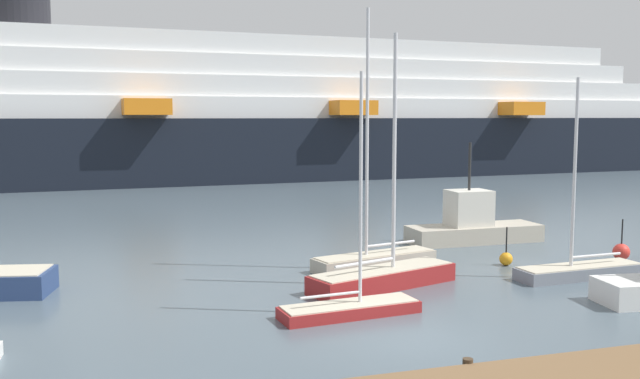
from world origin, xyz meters
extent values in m
plane|color=#4C5B66|center=(0.00, 0.00, 0.00)|extent=(600.00, 600.00, 0.00)
cylinder|color=#423323|center=(0.00, -3.00, 0.25)|extent=(0.24, 0.24, 0.49)
cube|color=maroon|center=(-0.89, 2.55, 0.17)|extent=(4.42, 1.65, 0.35)
cube|color=beige|center=(-0.89, 2.55, 0.37)|extent=(4.24, 1.53, 0.04)
cylinder|color=silver|center=(-0.54, 2.59, 3.82)|extent=(0.10, 0.10, 6.94)
cylinder|color=silver|center=(-1.51, 2.49, 0.70)|extent=(1.94, 0.29, 0.08)
cube|color=gray|center=(8.92, 4.66, 0.22)|extent=(5.12, 1.54, 0.44)
cube|color=beige|center=(8.92, 4.66, 0.46)|extent=(4.92, 1.43, 0.04)
cylinder|color=silver|center=(8.51, 4.64, 3.91)|extent=(0.12, 0.12, 6.93)
cylinder|color=silver|center=(9.65, 4.71, 0.79)|extent=(2.28, 0.23, 0.10)
cube|color=#BCB29E|center=(2.24, 8.42, 0.27)|extent=(5.38, 2.44, 0.55)
cube|color=beige|center=(2.24, 8.42, 0.57)|extent=(5.15, 2.30, 0.04)
cylinder|color=silver|center=(1.83, 8.33, 5.31)|extent=(0.13, 0.13, 9.52)
cylinder|color=silver|center=(2.98, 8.60, 0.90)|extent=(2.31, 0.66, 0.10)
cube|color=maroon|center=(1.38, 5.45, 0.32)|extent=(5.85, 3.17, 0.63)
cube|color=beige|center=(1.38, 5.45, 0.65)|extent=(5.59, 2.98, 0.04)
cylinder|color=silver|center=(1.81, 5.59, 4.72)|extent=(0.14, 0.14, 8.18)
cylinder|color=silver|center=(0.60, 5.19, 0.98)|extent=(2.46, 0.90, 0.11)
cube|color=#BCB29E|center=(8.86, 12.33, 0.40)|extent=(6.47, 2.05, 0.81)
cube|color=silver|center=(8.53, 12.32, 1.65)|extent=(1.96, 1.53, 1.69)
cylinder|color=#262626|center=(8.53, 12.32, 3.63)|extent=(0.13, 0.13, 2.26)
sphere|color=red|center=(12.64, 6.83, 0.35)|extent=(0.69, 0.69, 0.69)
cylinder|color=black|center=(12.64, 6.83, 1.21)|extent=(0.06, 0.06, 1.04)
sphere|color=orange|center=(7.46, 7.32, 0.27)|extent=(0.53, 0.53, 0.53)
cylinder|color=black|center=(7.46, 7.32, 1.05)|extent=(0.06, 0.06, 1.03)
cube|color=black|center=(4.00, 50.35, 2.91)|extent=(106.46, 21.58, 5.82)
cube|color=white|center=(4.00, 50.35, 6.77)|extent=(97.91, 19.27, 1.90)
cube|color=white|center=(4.00, 50.35, 8.67)|extent=(92.03, 18.11, 1.90)
cube|color=white|center=(4.00, 50.35, 10.57)|extent=(86.16, 16.95, 1.90)
cube|color=white|center=(4.00, 50.35, 12.48)|extent=(80.28, 15.80, 1.90)
cube|color=orange|center=(-4.74, 42.07, 6.77)|extent=(3.99, 3.20, 1.33)
cube|color=orange|center=(13.73, 43.26, 6.77)|extent=(3.99, 3.20, 1.33)
cube|color=orange|center=(32.19, 44.46, 6.77)|extent=(3.99, 3.20, 1.33)
camera|label=1|loc=(-7.61, -16.44, 5.97)|focal=38.49mm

